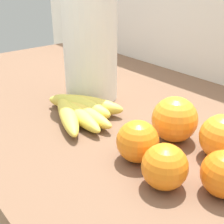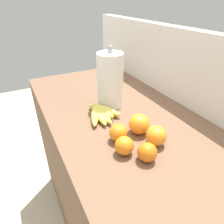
{
  "view_description": "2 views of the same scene",
  "coord_description": "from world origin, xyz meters",
  "px_view_note": "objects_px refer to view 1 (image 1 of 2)",
  "views": [
    {
      "loc": [
        0.33,
        -0.4,
        1.24
      ],
      "look_at": [
        -0.07,
        -0.07,
        0.99
      ],
      "focal_mm": 48.58,
      "sensor_mm": 36.0,
      "label": 1
    },
    {
      "loc": [
        0.55,
        -0.4,
        1.43
      ],
      "look_at": [
        -0.05,
        -0.09,
        1.03
      ],
      "focal_mm": 31.87,
      "sensor_mm": 36.0,
      "label": 2
    }
  ],
  "objects_px": {
    "orange_right": "(175,119)",
    "orange_back_left": "(165,167)",
    "orange_front": "(138,141)",
    "paper_towel_roll": "(90,44)",
    "banana_bunch": "(78,109)",
    "orange_far_right": "(223,137)"
  },
  "relations": [
    {
      "from": "orange_right",
      "to": "orange_back_left",
      "type": "height_order",
      "value": "orange_right"
    },
    {
      "from": "orange_back_left",
      "to": "orange_front",
      "type": "bearing_deg",
      "value": 166.86
    },
    {
      "from": "orange_front",
      "to": "orange_far_right",
      "type": "distance_m",
      "value": 0.14
    },
    {
      "from": "banana_bunch",
      "to": "orange_front",
      "type": "height_order",
      "value": "orange_front"
    },
    {
      "from": "paper_towel_roll",
      "to": "orange_far_right",
      "type": "bearing_deg",
      "value": 1.6
    },
    {
      "from": "banana_bunch",
      "to": "orange_right",
      "type": "height_order",
      "value": "orange_right"
    },
    {
      "from": "orange_far_right",
      "to": "orange_front",
      "type": "bearing_deg",
      "value": -126.55
    },
    {
      "from": "orange_front",
      "to": "paper_towel_roll",
      "type": "distance_m",
      "value": 0.3
    },
    {
      "from": "orange_right",
      "to": "paper_towel_roll",
      "type": "relative_size",
      "value": 0.29
    },
    {
      "from": "banana_bunch",
      "to": "orange_back_left",
      "type": "xyz_separation_m",
      "value": [
        0.27,
        -0.03,
        0.02
      ]
    },
    {
      "from": "orange_right",
      "to": "paper_towel_roll",
      "type": "height_order",
      "value": "paper_towel_roll"
    },
    {
      "from": "orange_back_left",
      "to": "paper_towel_roll",
      "type": "height_order",
      "value": "paper_towel_roll"
    },
    {
      "from": "orange_right",
      "to": "orange_front",
      "type": "bearing_deg",
      "value": -86.84
    },
    {
      "from": "orange_far_right",
      "to": "paper_towel_roll",
      "type": "xyz_separation_m",
      "value": [
        -0.35,
        -0.01,
        0.09
      ]
    },
    {
      "from": "banana_bunch",
      "to": "orange_right",
      "type": "distance_m",
      "value": 0.21
    },
    {
      "from": "banana_bunch",
      "to": "orange_front",
      "type": "relative_size",
      "value": 2.89
    },
    {
      "from": "orange_back_left",
      "to": "banana_bunch",
      "type": "bearing_deg",
      "value": 173.55
    },
    {
      "from": "orange_front",
      "to": "orange_back_left",
      "type": "relative_size",
      "value": 1.04
    },
    {
      "from": "banana_bunch",
      "to": "paper_towel_roll",
      "type": "relative_size",
      "value": 0.69
    },
    {
      "from": "banana_bunch",
      "to": "orange_far_right",
      "type": "bearing_deg",
      "value": 19.54
    },
    {
      "from": "orange_front",
      "to": "orange_right",
      "type": "xyz_separation_m",
      "value": [
        -0.01,
        0.1,
        0.01
      ]
    },
    {
      "from": "orange_right",
      "to": "orange_far_right",
      "type": "bearing_deg",
      "value": 9.84
    }
  ]
}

